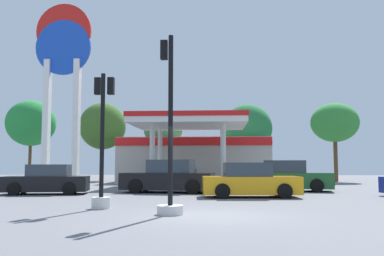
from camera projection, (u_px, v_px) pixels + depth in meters
ground_plane at (207, 216)px, 11.78m from camera, size 90.00×90.00×0.00m
gas_station at (195, 157)px, 33.52m from camera, size 11.56×12.93×4.55m
station_pole_sign at (63, 69)px, 29.12m from camera, size 3.83×0.56×12.51m
car_0 at (250, 182)px, 18.43m from camera, size 4.28×2.14×1.49m
car_1 at (169, 178)px, 21.50m from camera, size 4.78×2.48×1.65m
car_2 at (46, 181)px, 20.31m from camera, size 4.17×2.32×1.41m
car_5 at (288, 177)px, 22.71m from camera, size 4.78×2.59×1.63m
traffic_signal_0 at (170, 158)px, 12.19m from camera, size 0.75×0.75×5.19m
traffic_signal_1 at (102, 155)px, 13.84m from camera, size 0.65×0.66×4.40m
tree_0 at (31, 123)px, 39.77m from camera, size 4.55×4.55×7.39m
tree_1 at (103, 126)px, 37.26m from camera, size 4.03×4.03×6.81m
tree_2 at (163, 130)px, 37.04m from camera, size 3.36×3.36×5.83m
tree_3 at (248, 128)px, 37.36m from camera, size 4.29×4.29×6.68m
tree_4 at (335, 123)px, 35.61m from camera, size 3.95×3.95×6.54m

